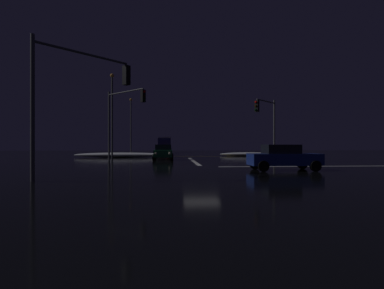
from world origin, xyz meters
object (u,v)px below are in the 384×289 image
sedan_white (162,149)px  sedan_green (163,152)px  sedan_silver (164,151)px  traffic_signal_ne (267,118)px  streetlamp_left_near (112,110)px  sedan_red (163,150)px  traffic_signal_nw (122,111)px  sedan_orange (166,149)px  sedan_blue_crossing (283,157)px  traffic_signal_sw (79,86)px  box_truck (165,144)px  streetlamp_left_far (131,122)px

sedan_white → sedan_green: bearing=-88.0°
sedan_silver → traffic_signal_ne: 13.87m
sedan_white → traffic_signal_ne: traffic_signal_ne is taller
sedan_white → traffic_signal_ne: size_ratio=0.73×
streetlamp_left_near → sedan_red: bearing=56.7°
traffic_signal_nw → sedan_orange: bearing=82.7°
sedan_blue_crossing → sedan_silver: bearing=111.8°
sedan_silver → sedan_red: same height
sedan_orange → traffic_signal_nw: (-3.47, -26.98, 3.78)m
traffic_signal_sw → traffic_signal_ne: (13.45, 13.45, -0.29)m
box_truck → streetlamp_left_near: bearing=-101.1°
traffic_signal_ne → traffic_signal_sw: bearing=-135.0°
sedan_green → traffic_signal_nw: traffic_signal_nw is taller
sedan_silver → streetlamp_left_near: size_ratio=0.46×
sedan_orange → box_truck: (-0.34, 6.65, 0.91)m
sedan_green → traffic_signal_sw: size_ratio=0.69×
sedan_red → traffic_signal_sw: size_ratio=0.69×
sedan_orange → traffic_signal_sw: (-3.47, -40.03, 3.57)m
box_truck → streetlamp_left_far: (-5.31, -10.95, 3.56)m
traffic_signal_sw → traffic_signal_nw: 13.05m
streetlamp_left_near → streetlamp_left_far: streetlamp_left_near is taller
sedan_silver → sedan_blue_crossing: (7.72, -19.24, 0.00)m
traffic_signal_nw → streetlamp_left_near: (-2.18, 6.68, 0.86)m
sedan_blue_crossing → traffic_signal_ne: bearing=77.5°
sedan_silver → traffic_signal_ne: bearing=-42.3°
traffic_signal_ne → box_truck: bearing=107.3°
sedan_green → traffic_signal_nw: size_ratio=0.66×
sedan_red → sedan_orange: (0.20, 12.00, 0.00)m
traffic_signal_ne → sedan_white: bearing=116.7°
streetlamp_left_near → sedan_blue_crossing: bearing=-50.9°
sedan_white → traffic_signal_nw: size_ratio=0.66×
box_truck → traffic_signal_ne: (10.32, -33.22, 2.37)m
sedan_silver → traffic_signal_sw: size_ratio=0.69×
sedan_green → traffic_signal_nw: bearing=-135.2°
sedan_silver → traffic_signal_nw: bearing=-110.2°
box_truck → traffic_signal_sw: size_ratio=1.32×
traffic_signal_nw → streetlamp_left_near: 7.07m
sedan_silver → traffic_signal_sw: (-3.49, -22.53, 3.57)m
sedan_blue_crossing → traffic_signal_sw: size_ratio=0.69×
sedan_white → sedan_orange: 5.78m
sedan_silver → streetlamp_left_far: (-5.66, 13.19, 4.47)m
traffic_signal_sw → traffic_signal_nw: size_ratio=0.95×
box_truck → sedan_orange: bearing=-87.1°
sedan_green → sedan_orange: size_ratio=1.00×
sedan_blue_crossing → streetlamp_left_far: (-13.38, 32.44, 4.47)m
traffic_signal_ne → streetlamp_left_near: size_ratio=0.63×
sedan_silver → traffic_signal_sw: traffic_signal_sw is taller
sedan_white → traffic_signal_sw: size_ratio=0.69×
sedan_orange → box_truck: size_ratio=0.52×
sedan_silver → sedan_white: 11.75m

